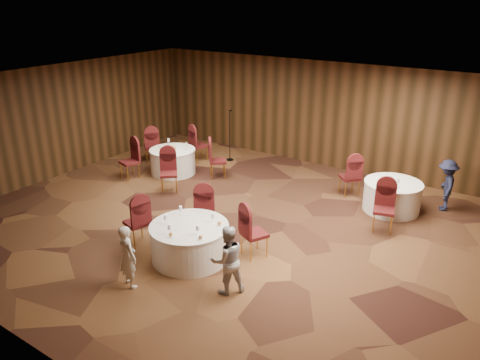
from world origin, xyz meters
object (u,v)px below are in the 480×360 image
Objects in this scene: woman_b at (227,260)px; man_c at (446,185)px; table_right at (392,196)px; mic_stand at (230,146)px; table_main at (190,242)px; woman_a at (128,256)px; table_left at (173,161)px.

woman_b is 6.32m from man_c.
man_c is at bearing 35.22° from table_right.
mic_stand is 1.26× the size of woman_b.
man_c is (1.06, 0.75, 0.28)m from table_right.
man_c is (3.75, 5.31, 0.28)m from table_main.
mic_stand is 6.56m from man_c.
woman_b is at bearing -136.34° from woman_a.
woman_b is (4.84, -3.99, 0.28)m from table_left.
table_main is 1.30× the size of woman_a.
woman_a reaches higher than table_main.
table_main is 1.18× the size of table_left.
mic_stand is 7.21m from woman_a.
mic_stand is (-2.81, 5.39, 0.11)m from table_main.
woman_b reaches higher than woman_a.
mic_stand is (0.74, 1.91, 0.11)m from table_left.
woman_b is at bearing -105.29° from table_right.
woman_a is 7.81m from man_c.
table_right is at bearing 59.56° from table_main.
table_main is 1.42m from woman_b.
table_right is 5.55m from mic_stand.
woman_b reaches higher than man_c.
table_right is 1.15× the size of woman_a.
man_c is at bearing -0.67° from mic_stand.
woman_b is 1.00× the size of man_c.
mic_stand reaches higher than woman_a.
table_left is 0.96× the size of table_right.
table_left is 5.83m from woman_a.
table_right is (6.23, 1.08, 0.00)m from table_left.
mic_stand reaches higher than man_c.
woman_a is 0.94× the size of man_c.
table_main is at bearing -44.46° from table_left.
table_main is 1.22× the size of man_c.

